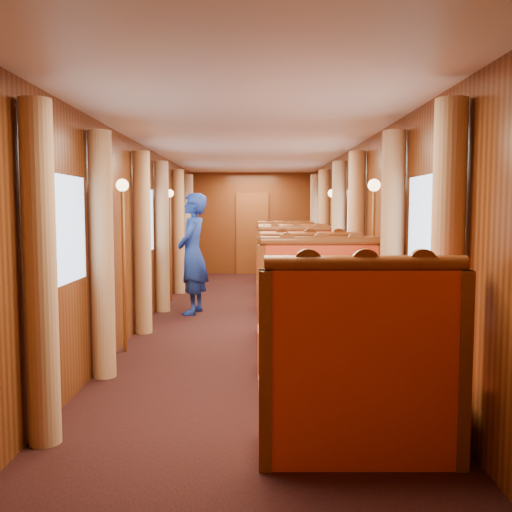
{
  "coord_description": "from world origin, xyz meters",
  "views": [
    {
      "loc": [
        0.08,
        -8.12,
        1.63
      ],
      "look_at": [
        0.09,
        -1.27,
        1.05
      ],
      "focal_mm": 40.0,
      "sensor_mm": 36.0,
      "label": 1
    }
  ],
  "objects_px": {
    "table_mid": "(302,295)",
    "teapot_back": "(328,305)",
    "teapot_right": "(341,312)",
    "table_far": "(288,269)",
    "rose_vase_mid": "(303,257)",
    "table_near": "(336,360)",
    "steward": "(193,254)",
    "banquette_far_aft": "(286,262)",
    "passenger": "(298,265)",
    "tea_tray": "(328,316)",
    "banquette_mid_fwd": "(309,304)",
    "banquette_far_fwd": "(291,272)",
    "banquette_near_aft": "(322,328)",
    "teapot_left": "(319,309)",
    "fruit_plate": "(376,316)",
    "banquette_mid_aft": "(297,283)",
    "rose_vase_far": "(289,242)",
    "banquette_near_fwd": "(359,394)"
  },
  "relations": [
    {
      "from": "banquette_mid_aft",
      "to": "rose_vase_far",
      "type": "xyz_separation_m",
      "value": [
        0.01,
        2.48,
        0.5
      ]
    },
    {
      "from": "banquette_far_aft",
      "to": "passenger",
      "type": "xyz_separation_m",
      "value": [
        -0.0,
        -3.73,
        0.32
      ]
    },
    {
      "from": "banquette_mid_fwd",
      "to": "tea_tray",
      "type": "relative_size",
      "value": 3.94
    },
    {
      "from": "teapot_left",
      "to": "teapot_right",
      "type": "height_order",
      "value": "teapot_left"
    },
    {
      "from": "rose_vase_mid",
      "to": "table_near",
      "type": "bearing_deg",
      "value": -90.05
    },
    {
      "from": "banquette_near_aft",
      "to": "rose_vase_far",
      "type": "height_order",
      "value": "banquette_near_aft"
    },
    {
      "from": "banquette_mid_fwd",
      "to": "teapot_back",
      "type": "xyz_separation_m",
      "value": [
        -0.07,
        -2.42,
        0.4
      ]
    },
    {
      "from": "passenger",
      "to": "table_mid",
      "type": "bearing_deg",
      "value": -90.0
    },
    {
      "from": "teapot_right",
      "to": "banquette_near_aft",
      "type": "bearing_deg",
      "value": 106.0
    },
    {
      "from": "table_far",
      "to": "banquette_far_aft",
      "type": "distance_m",
      "value": 1.02
    },
    {
      "from": "table_far",
      "to": "banquette_far_fwd",
      "type": "xyz_separation_m",
      "value": [
        0.0,
        -1.01,
        0.05
      ]
    },
    {
      "from": "banquette_near_aft",
      "to": "rose_vase_far",
      "type": "distance_m",
      "value": 6.0
    },
    {
      "from": "banquette_mid_fwd",
      "to": "rose_vase_mid",
      "type": "bearing_deg",
      "value": 89.82
    },
    {
      "from": "banquette_far_fwd",
      "to": "banquette_mid_aft",
      "type": "bearing_deg",
      "value": -90.0
    },
    {
      "from": "teapot_back",
      "to": "teapot_left",
      "type": "bearing_deg",
      "value": -130.74
    },
    {
      "from": "banquette_near_aft",
      "to": "rose_vase_mid",
      "type": "distance_m",
      "value": 2.51
    },
    {
      "from": "tea_tray",
      "to": "teapot_back",
      "type": "bearing_deg",
      "value": 84.25
    },
    {
      "from": "table_far",
      "to": "rose_vase_far",
      "type": "relative_size",
      "value": 2.92
    },
    {
      "from": "banquette_far_aft",
      "to": "passenger",
      "type": "relative_size",
      "value": 1.76
    },
    {
      "from": "table_near",
      "to": "teapot_right",
      "type": "bearing_deg",
      "value": -87.95
    },
    {
      "from": "banquette_near_aft",
      "to": "fruit_plate",
      "type": "relative_size",
      "value": 6.49
    },
    {
      "from": "banquette_mid_fwd",
      "to": "fruit_plate",
      "type": "distance_m",
      "value": 2.65
    },
    {
      "from": "banquette_far_fwd",
      "to": "banquette_far_aft",
      "type": "height_order",
      "value": "same"
    },
    {
      "from": "table_mid",
      "to": "table_near",
      "type": "bearing_deg",
      "value": -90.0
    },
    {
      "from": "banquette_far_aft",
      "to": "steward",
      "type": "distance_m",
      "value": 4.29
    },
    {
      "from": "teapot_right",
      "to": "table_far",
      "type": "bearing_deg",
      "value": 105.77
    },
    {
      "from": "tea_tray",
      "to": "rose_vase_mid",
      "type": "height_order",
      "value": "rose_vase_mid"
    },
    {
      "from": "banquette_mid_fwd",
      "to": "banquette_far_fwd",
      "type": "relative_size",
      "value": 1.0
    },
    {
      "from": "steward",
      "to": "banquette_far_fwd",
      "type": "bearing_deg",
      "value": 147.47
    },
    {
      "from": "table_mid",
      "to": "teapot_back",
      "type": "height_order",
      "value": "teapot_back"
    },
    {
      "from": "fruit_plate",
      "to": "banquette_mid_aft",
      "type": "bearing_deg",
      "value": 93.59
    },
    {
      "from": "table_mid",
      "to": "rose_vase_far",
      "type": "bearing_deg",
      "value": 89.87
    },
    {
      "from": "teapot_left",
      "to": "fruit_plate",
      "type": "distance_m",
      "value": 0.45
    },
    {
      "from": "table_near",
      "to": "steward",
      "type": "bearing_deg",
      "value": 111.79
    },
    {
      "from": "steward",
      "to": "fruit_plate",
      "type": "bearing_deg",
      "value": 32.71
    },
    {
      "from": "banquette_far_fwd",
      "to": "rose_vase_mid",
      "type": "height_order",
      "value": "banquette_far_fwd"
    },
    {
      "from": "teapot_right",
      "to": "steward",
      "type": "bearing_deg",
      "value": 126.87
    },
    {
      "from": "teapot_left",
      "to": "rose_vase_mid",
      "type": "distance_m",
      "value": 3.62
    },
    {
      "from": "table_near",
      "to": "banquette_mid_fwd",
      "type": "distance_m",
      "value": 2.49
    },
    {
      "from": "table_far",
      "to": "teapot_left",
      "type": "distance_m",
      "value": 7.15
    },
    {
      "from": "tea_tray",
      "to": "teapot_left",
      "type": "distance_m",
      "value": 0.11
    },
    {
      "from": "banquette_far_aft",
      "to": "passenger",
      "type": "bearing_deg",
      "value": -90.0
    },
    {
      "from": "table_mid",
      "to": "passenger",
      "type": "height_order",
      "value": "passenger"
    },
    {
      "from": "banquette_far_fwd",
      "to": "banquette_near_aft",
      "type": "bearing_deg",
      "value": -90.0
    },
    {
      "from": "table_near",
      "to": "teapot_back",
      "type": "distance_m",
      "value": 0.46
    },
    {
      "from": "banquette_far_fwd",
      "to": "passenger",
      "type": "distance_m",
      "value": 1.74
    },
    {
      "from": "banquette_mid_fwd",
      "to": "banquette_far_aft",
      "type": "xyz_separation_m",
      "value": [
        0.0,
        5.53,
        0.0
      ]
    },
    {
      "from": "banquette_near_aft",
      "to": "passenger",
      "type": "distance_m",
      "value": 3.28
    },
    {
      "from": "tea_tray",
      "to": "rose_vase_far",
      "type": "distance_m",
      "value": 7.08
    },
    {
      "from": "banquette_near_fwd",
      "to": "table_far",
      "type": "bearing_deg",
      "value": 90.0
    }
  ]
}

